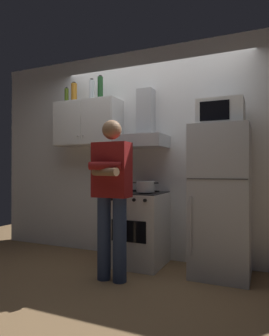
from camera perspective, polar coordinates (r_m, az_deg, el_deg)
The scene contains 13 objects.
ground_plane at distance 3.55m, azimuth 0.00°, elevation -18.90°, with size 7.00×7.00×0.00m, color olive.
back_wall_tiled at distance 3.93m, azimuth 3.53°, elevation 2.88°, with size 4.80×0.10×2.70m, color white.
upper_cabinet at distance 4.14m, azimuth -8.79°, elevation 8.27°, with size 0.90×0.37×0.60m.
stove_oven at distance 3.68m, azimuth 0.87°, elevation -11.26°, with size 0.60×0.62×0.87m.
range_hood at distance 3.76m, azimuth 1.62°, elevation 6.81°, with size 0.60×0.44×0.75m.
refrigerator at distance 3.38m, azimuth 15.97°, elevation -5.94°, with size 0.60×0.62×1.60m.
microwave at distance 3.43m, azimuth 15.99°, elevation 9.91°, with size 0.48×0.37×0.28m.
person_standing at distance 3.10m, azimuth -4.37°, elevation -4.59°, with size 0.38×0.33×1.64m.
cooking_pot at distance 3.46m, azimuth 2.08°, elevation -3.54°, with size 0.31×0.21×0.13m.
bottle_liquor_amber at distance 4.31m, azimuth -11.36°, elevation 13.78°, with size 0.08×0.08×0.28m.
bottle_wine_green at distance 4.11m, azimuth -6.48°, elevation 14.78°, with size 0.07×0.07×0.32m.
bottle_vodka_clear at distance 4.24m, azimuth -8.07°, elevation 14.25°, with size 0.07×0.07×0.31m.
bottle_olive_oil at distance 4.40m, azimuth -12.71°, elevation 13.16°, with size 0.06×0.06×0.22m.
Camera 1 is at (1.36, -3.08, 1.13)m, focal length 32.26 mm.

